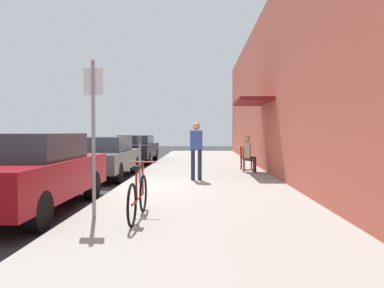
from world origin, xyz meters
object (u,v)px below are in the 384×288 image
(parking_meter, at_px, (140,155))
(street_sign, at_px, (93,126))
(bicycle_0, at_px, (138,197))
(parked_car_0, at_px, (30,172))
(pedestrian_standing, at_px, (196,146))
(cafe_chair_0, at_px, (247,158))
(cafe_chair_1, at_px, (244,156))
(parked_car_2, at_px, (136,148))
(parked_car_1, at_px, (104,156))
(seated_patron_0, at_px, (249,152))

(parking_meter, height_order, street_sign, street_sign)
(parking_meter, bearing_deg, bicycle_0, -80.73)
(parked_car_0, bearing_deg, bicycle_0, -23.82)
(pedestrian_standing, bearing_deg, street_sign, -109.16)
(cafe_chair_0, height_order, cafe_chair_1, same)
(parked_car_0, height_order, street_sign, street_sign)
(parked_car_2, distance_m, cafe_chair_0, 7.15)
(bicycle_0, bearing_deg, cafe_chair_0, 69.47)
(parking_meter, bearing_deg, parked_car_1, 128.25)
(bicycle_0, bearing_deg, street_sign, 172.49)
(parked_car_0, relative_size, parking_meter, 3.33)
(bicycle_0, bearing_deg, cafe_chair_1, 71.62)
(street_sign, bearing_deg, cafe_chair_0, 64.02)
(parked_car_1, bearing_deg, parking_meter, -51.75)
(parked_car_2, bearing_deg, street_sign, -82.98)
(bicycle_0, xyz_separation_m, cafe_chair_1, (2.66, 7.99, 0.14))
(parked_car_2, bearing_deg, seated_patron_0, -46.34)
(parked_car_1, height_order, parking_meter, parking_meter)
(parked_car_0, relative_size, parked_car_1, 1.00)
(cafe_chair_0, xyz_separation_m, seated_patron_0, (0.06, -0.01, 0.19))
(parking_meter, xyz_separation_m, cafe_chair_1, (3.36, 3.69, -0.26))
(parking_meter, bearing_deg, cafe_chair_1, 47.68)
(bicycle_0, height_order, seated_patron_0, seated_patron_0)
(pedestrian_standing, bearing_deg, parked_car_2, 112.73)
(parked_car_2, xyz_separation_m, cafe_chair_1, (4.91, -4.30, -0.10))
(seated_patron_0, bearing_deg, parked_car_1, -170.70)
(parking_meter, xyz_separation_m, pedestrian_standing, (1.58, 0.50, 0.23))
(parked_car_0, distance_m, cafe_chair_0, 7.83)
(parked_car_0, bearing_deg, parking_meter, 64.90)
(parked_car_1, xyz_separation_m, parking_meter, (1.55, -1.97, 0.17))
(parked_car_2, relative_size, parking_meter, 3.33)
(seated_patron_0, bearing_deg, parking_meter, -140.89)
(cafe_chair_0, bearing_deg, parked_car_2, 133.40)
(street_sign, relative_size, bicycle_0, 1.52)
(parking_meter, height_order, pedestrian_standing, pedestrian_standing)
(parked_car_0, xyz_separation_m, bicycle_0, (2.25, -0.99, -0.29))
(parked_car_1, height_order, parked_car_2, parked_car_2)
(street_sign, bearing_deg, seated_patron_0, 63.59)
(parked_car_1, distance_m, seated_patron_0, 5.04)
(parked_car_1, relative_size, parked_car_2, 1.00)
(seated_patron_0, xyz_separation_m, cafe_chair_1, (-0.06, 0.91, -0.19))
(cafe_chair_0, bearing_deg, parked_car_1, -170.44)
(parking_meter, height_order, cafe_chair_1, parking_meter)
(parking_meter, relative_size, street_sign, 0.51)
(parked_car_0, distance_m, pedestrian_standing, 4.95)
(parked_car_0, bearing_deg, parked_car_1, 90.00)
(street_sign, height_order, cafe_chair_0, street_sign)
(parked_car_2, height_order, parking_meter, parking_meter)
(parked_car_1, height_order, seated_patron_0, seated_patron_0)
(parked_car_1, xyz_separation_m, parked_car_2, (-0.00, 6.02, 0.01))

